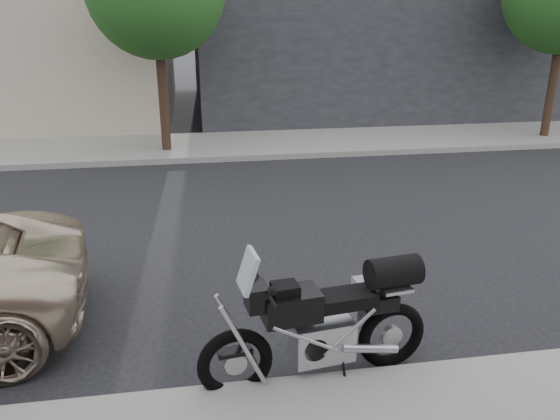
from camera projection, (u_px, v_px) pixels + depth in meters
The scene contains 4 objects.
ground at pixel (275, 236), 9.32m from camera, with size 120.00×120.00×0.00m, color black.
far_sidewalk at pixel (240, 145), 15.32m from camera, with size 44.00×3.00×0.15m, color gray.
far_building_dark at pixel (397, 14), 21.69m from camera, with size 16.00×11.00×7.00m.
motorcycle at pixel (331, 320), 5.52m from camera, with size 2.44×0.99×1.55m.
Camera 1 is at (1.29, 8.51, 3.60)m, focal length 35.00 mm.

